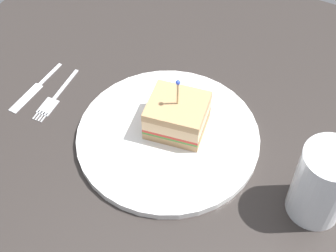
% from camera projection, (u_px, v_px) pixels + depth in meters
% --- Properties ---
extents(ground_plane, '(0.90, 0.90, 0.02)m').
position_uv_depth(ground_plane, '(168.00, 143.00, 0.76)').
color(ground_plane, '#2D2826').
extents(plate, '(0.28, 0.28, 0.01)m').
position_uv_depth(plate, '(168.00, 137.00, 0.75)').
color(plate, white).
rests_on(plate, ground_plane).
extents(sandwich_half_center, '(0.10, 0.09, 0.10)m').
position_uv_depth(sandwich_half_center, '(177.00, 115.00, 0.74)').
color(sandwich_half_center, tan).
rests_on(sandwich_half_center, plate).
extents(drink_glass, '(0.07, 0.07, 0.12)m').
position_uv_depth(drink_glass, '(321.00, 186.00, 0.64)').
color(drink_glass, gold).
rests_on(drink_glass, ground_plane).
extents(fork, '(0.02, 0.13, 0.00)m').
position_uv_depth(fork, '(53.00, 100.00, 0.81)').
color(fork, silver).
rests_on(fork, ground_plane).
extents(knife, '(0.02, 0.13, 0.00)m').
position_uv_depth(knife, '(34.00, 89.00, 0.82)').
color(knife, silver).
rests_on(knife, ground_plane).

